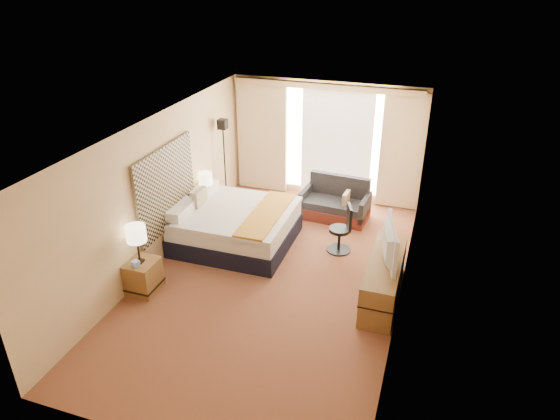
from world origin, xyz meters
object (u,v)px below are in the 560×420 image
(nightstand_left, at_px, (143,276))
(loveseat, at_px, (336,205))
(desk_chair, at_px, (342,231))
(media_dresser, at_px, (384,279))
(bed, at_px, (236,226))
(lamp_right, at_px, (205,179))
(nightstand_right, at_px, (211,210))
(lamp_left, at_px, (136,234))
(television, at_px, (384,242))
(floor_lamp, at_px, (224,146))

(nightstand_left, bearing_deg, loveseat, 56.26)
(desk_chair, bearing_deg, media_dresser, -72.17)
(bed, distance_m, lamp_right, 1.19)
(media_dresser, relative_size, desk_chair, 1.96)
(nightstand_right, relative_size, lamp_right, 0.96)
(desk_chair, relative_size, lamp_right, 1.61)
(nightstand_right, bearing_deg, lamp_left, -90.31)
(nightstand_right, distance_m, lamp_right, 0.72)
(nightstand_left, bearing_deg, lamp_left, -135.97)
(loveseat, relative_size, television, 1.31)
(floor_lamp, relative_size, desk_chair, 2.11)
(media_dresser, bearing_deg, desk_chair, 127.44)
(nightstand_left, distance_m, floor_lamp, 3.52)
(lamp_right, bearing_deg, lamp_left, -89.41)
(nightstand_right, bearing_deg, loveseat, 23.74)
(lamp_right, bearing_deg, nightstand_right, 54.51)
(nightstand_left, xyz_separation_m, loveseat, (2.36, 3.54, 0.01))
(nightstand_left, bearing_deg, nightstand_right, 90.00)
(lamp_right, bearing_deg, bed, -32.76)
(television, bearing_deg, floor_lamp, 44.94)
(bed, xyz_separation_m, lamp_left, (-0.82, -1.91, 0.69))
(loveseat, bearing_deg, bed, -128.98)
(bed, distance_m, lamp_left, 2.19)
(bed, bearing_deg, loveseat, 46.51)
(nightstand_right, distance_m, desk_chair, 2.79)
(bed, height_order, television, television)
(nightstand_right, bearing_deg, television, -21.70)
(floor_lamp, bearing_deg, nightstand_right, -87.98)
(nightstand_left, xyz_separation_m, bed, (0.81, 1.90, 0.09))
(nightstand_right, relative_size, television, 0.51)
(media_dresser, bearing_deg, lamp_left, -164.02)
(lamp_right, bearing_deg, floor_lamp, 89.44)
(media_dresser, height_order, loveseat, loveseat)
(nightstand_left, height_order, loveseat, loveseat)
(bed, relative_size, loveseat, 1.45)
(media_dresser, height_order, lamp_left, lamp_left)
(nightstand_left, height_order, desk_chair, desk_chair)
(floor_lamp, distance_m, desk_chair, 3.16)
(floor_lamp, bearing_deg, lamp_right, -90.56)
(loveseat, height_order, lamp_left, lamp_left)
(nightstand_left, distance_m, bed, 2.07)
(lamp_left, xyz_separation_m, television, (3.66, 1.06, -0.04))
(bed, relative_size, television, 1.91)
(nightstand_right, bearing_deg, bed, -36.56)
(bed, xyz_separation_m, lamp_right, (-0.85, 0.55, 0.62))
(nightstand_left, relative_size, floor_lamp, 0.28)
(desk_chair, bearing_deg, floor_lamp, 139.09)
(nightstand_left, height_order, television, television)
(media_dresser, bearing_deg, television, -177.43)
(nightstand_left, distance_m, lamp_right, 2.55)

